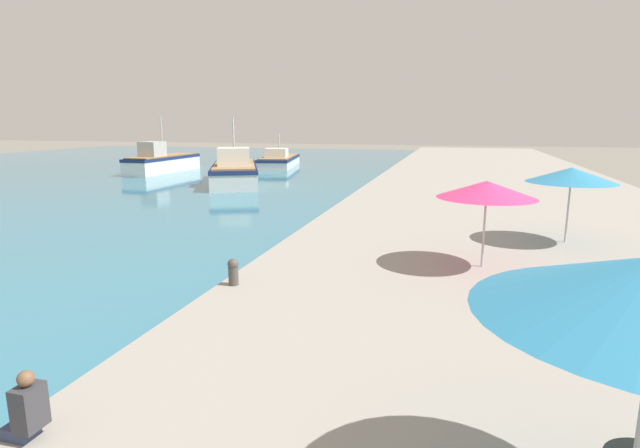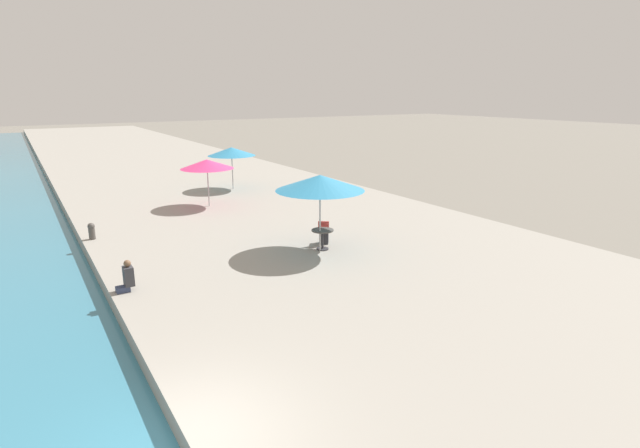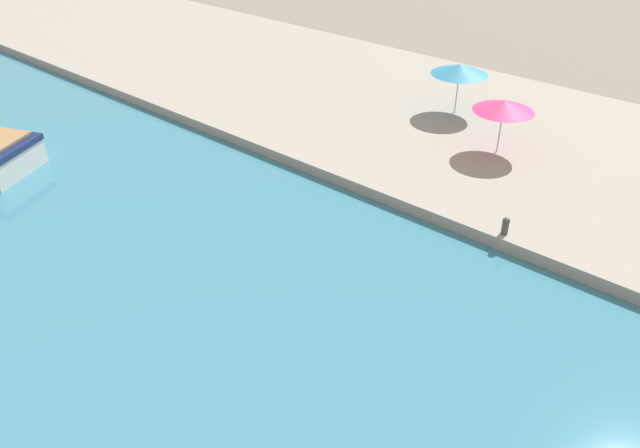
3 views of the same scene
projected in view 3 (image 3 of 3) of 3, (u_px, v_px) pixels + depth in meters
name	position (u px, v px, depth m)	size (l,w,h in m)	color
quay_promenade	(213.00, 55.00, 39.68)	(16.00, 90.00, 0.51)	gray
cafe_umbrella_white	(504.00, 106.00, 26.13)	(2.60, 2.60, 2.34)	#B7B7B7
cafe_umbrella_striped	(460.00, 69.00, 29.85)	(2.75, 2.75, 2.44)	#B7B7B7
mooring_bollard	(505.00, 225.00, 21.55)	(0.26, 0.26, 0.65)	#4C4742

